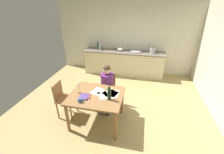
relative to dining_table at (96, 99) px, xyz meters
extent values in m
cube|color=tan|center=(0.20, 0.50, -0.65)|extent=(5.20, 5.20, 0.04)
cube|color=beige|center=(0.20, 3.10, 0.67)|extent=(5.20, 0.12, 2.60)
cube|color=beige|center=(0.20, 2.74, -0.20)|extent=(2.93, 0.60, 0.86)
cube|color=#72665B|center=(0.20, 2.74, 0.25)|extent=(2.97, 0.64, 0.04)
cube|color=olive|center=(0.00, 0.00, 0.09)|extent=(1.16, 0.95, 0.04)
cylinder|color=olive|center=(-0.52, -0.42, -0.28)|extent=(0.07, 0.07, 0.70)
cylinder|color=olive|center=(0.52, -0.42, -0.28)|extent=(0.07, 0.07, 0.70)
cylinder|color=olive|center=(-0.52, 0.42, -0.28)|extent=(0.07, 0.07, 0.70)
cylinder|color=olive|center=(0.52, 0.42, -0.28)|extent=(0.07, 0.07, 0.70)
cube|color=olive|center=(0.09, 0.66, -0.15)|extent=(0.42, 0.42, 0.04)
cube|color=olive|center=(0.08, 0.84, 0.06)|extent=(0.36, 0.05, 0.40)
cylinder|color=olive|center=(-0.08, 0.48, -0.40)|extent=(0.04, 0.04, 0.47)
cylinder|color=olive|center=(0.26, 0.49, -0.40)|extent=(0.04, 0.04, 0.47)
cylinder|color=olive|center=(-0.09, 0.82, -0.40)|extent=(0.04, 0.04, 0.47)
cylinder|color=olive|center=(0.25, 0.83, -0.40)|extent=(0.04, 0.04, 0.47)
cylinder|color=#592666|center=(0.09, 0.64, 0.07)|extent=(0.34, 0.34, 0.50)
sphere|color=#D8AD8C|center=(0.09, 0.64, 0.43)|extent=(0.20, 0.20, 0.20)
sphere|color=#473323|center=(0.09, 0.64, 0.47)|extent=(0.19, 0.19, 0.19)
cylinder|color=#383847|center=(0.01, 0.44, -0.18)|extent=(0.15, 0.39, 0.13)
cylinder|color=#383847|center=(0.02, 0.25, -0.41)|extent=(0.10, 0.10, 0.45)
cylinder|color=#383847|center=(0.17, 0.45, -0.18)|extent=(0.15, 0.39, 0.13)
cylinder|color=#383847|center=(0.18, 0.26, -0.41)|extent=(0.10, 0.10, 0.45)
cube|color=olive|center=(-0.78, 0.06, -0.16)|extent=(0.41, 0.41, 0.04)
cube|color=olive|center=(-0.96, 0.05, 0.05)|extent=(0.04, 0.36, 0.40)
cylinder|color=olive|center=(-0.60, -0.11, -0.40)|extent=(0.04, 0.04, 0.47)
cylinder|color=olive|center=(-0.61, 0.23, -0.40)|extent=(0.04, 0.04, 0.47)
cylinder|color=olive|center=(-0.94, -0.12, -0.40)|extent=(0.04, 0.04, 0.47)
cylinder|color=olive|center=(-0.95, 0.22, -0.40)|extent=(0.04, 0.04, 0.47)
cylinder|color=#33598C|center=(-0.24, -0.31, 0.15)|extent=(0.08, 0.08, 0.09)
torus|color=#33598C|center=(-0.19, -0.31, 0.16)|extent=(0.06, 0.01, 0.06)
cylinder|color=gold|center=(-0.38, -0.01, 0.13)|extent=(0.06, 0.06, 0.05)
cylinder|color=white|center=(-0.38, -0.01, 0.27)|extent=(0.02, 0.02, 0.22)
cube|color=brown|center=(-0.17, -0.10, 0.12)|extent=(0.19, 0.22, 0.02)
cube|color=#533A81|center=(-0.23, -0.14, 0.12)|extent=(0.22, 0.26, 0.03)
cube|color=white|center=(-0.02, 0.15, 0.11)|extent=(0.29, 0.35, 0.00)
cube|color=white|center=(0.33, 0.10, 0.11)|extent=(0.29, 0.34, 0.00)
cube|color=white|center=(0.26, 0.15, 0.11)|extent=(0.35, 0.36, 0.00)
cube|color=white|center=(0.37, 0.14, 0.11)|extent=(0.22, 0.30, 0.00)
cube|color=white|center=(0.16, 0.02, 0.11)|extent=(0.34, 0.36, 0.00)
cylinder|color=black|center=(0.32, -0.09, 0.23)|extent=(0.08, 0.08, 0.25)
cylinder|color=black|center=(0.32, -0.09, 0.39)|extent=(0.04, 0.04, 0.06)
cylinder|color=#B2B7BC|center=(0.64, 2.74, 0.29)|extent=(0.36, 0.36, 0.04)
cylinder|color=silver|center=(0.64, 2.90, 0.39)|extent=(0.02, 0.02, 0.24)
cylinder|color=#194C23|center=(-0.83, 2.84, 0.38)|extent=(0.06, 0.06, 0.23)
cylinder|color=#194C23|center=(-0.83, 2.84, 0.53)|extent=(0.03, 0.03, 0.06)
cylinder|color=#8C999E|center=(-0.72, 2.72, 0.37)|extent=(0.08, 0.08, 0.20)
cylinder|color=#8C999E|center=(-0.72, 2.72, 0.49)|extent=(0.04, 0.04, 0.05)
ellipsoid|color=white|center=(0.05, 2.81, 0.32)|extent=(0.23, 0.23, 0.10)
cylinder|color=#B7BABF|center=(1.22, 2.74, 0.36)|extent=(0.18, 0.18, 0.18)
cone|color=#262628|center=(1.22, 2.74, 0.47)|extent=(0.11, 0.11, 0.04)
cylinder|color=silver|center=(0.26, 2.89, 0.27)|extent=(0.06, 0.06, 0.00)
cylinder|color=silver|center=(0.26, 2.89, 0.30)|extent=(0.01, 0.01, 0.07)
cone|color=silver|center=(0.26, 2.89, 0.38)|extent=(0.07, 0.07, 0.08)
cylinder|color=silver|center=(0.16, 2.89, 0.27)|extent=(0.06, 0.06, 0.00)
cylinder|color=silver|center=(0.16, 2.89, 0.30)|extent=(0.01, 0.01, 0.07)
cone|color=silver|center=(0.16, 2.89, 0.38)|extent=(0.07, 0.07, 0.08)
cylinder|color=silver|center=(0.04, 2.89, 0.27)|extent=(0.06, 0.06, 0.00)
cylinder|color=silver|center=(0.04, 2.89, 0.30)|extent=(0.01, 0.01, 0.07)
cone|color=silver|center=(0.04, 2.89, 0.38)|extent=(0.07, 0.07, 0.08)
cylinder|color=silver|center=(-0.05, 2.89, 0.27)|extent=(0.06, 0.06, 0.00)
cylinder|color=silver|center=(-0.05, 2.89, 0.30)|extent=(0.01, 0.01, 0.07)
cone|color=silver|center=(-0.05, 2.89, 0.38)|extent=(0.07, 0.07, 0.08)
camera|label=1|loc=(0.91, -2.53, 1.92)|focal=23.72mm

